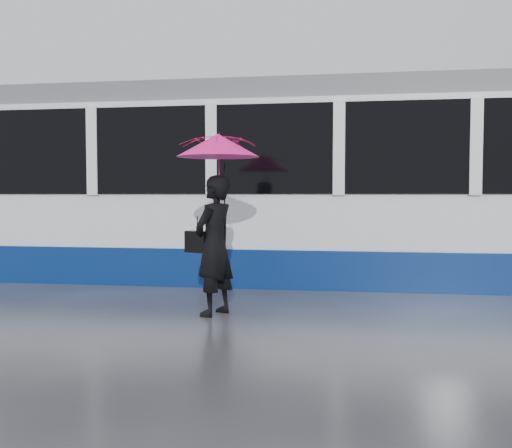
# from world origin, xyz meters

# --- Properties ---
(ground) EXTENTS (90.00, 90.00, 0.00)m
(ground) POSITION_xyz_m (0.00, 0.00, 0.00)
(ground) COLOR #2B2B31
(ground) RESTS_ON ground
(rails) EXTENTS (34.00, 1.51, 0.02)m
(rails) POSITION_xyz_m (0.00, 2.50, 0.01)
(rails) COLOR #3F3D38
(rails) RESTS_ON ground
(tram) EXTENTS (26.00, 2.56, 3.35)m
(tram) POSITION_xyz_m (3.23, 2.50, 1.64)
(tram) COLOR white
(tram) RESTS_ON ground
(woman) EXTENTS (0.63, 0.74, 1.73)m
(woman) POSITION_xyz_m (-0.75, -0.73, 0.86)
(woman) COLOR black
(woman) RESTS_ON ground
(umbrella) EXTENTS (1.34, 1.34, 1.17)m
(umbrella) POSITION_xyz_m (-0.70, -0.73, 1.89)
(umbrella) COLOR #E11281
(umbrella) RESTS_ON ground
(handbag) EXTENTS (0.34, 0.25, 0.45)m
(handbag) POSITION_xyz_m (-0.97, -0.71, 0.91)
(handbag) COLOR black
(handbag) RESTS_ON ground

